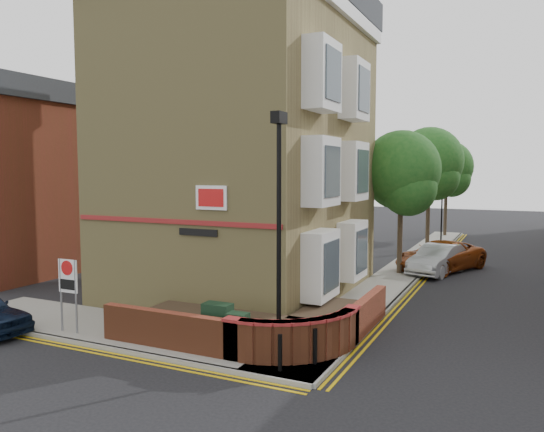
{
  "coord_description": "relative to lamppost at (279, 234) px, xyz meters",
  "views": [
    {
      "loc": [
        7.17,
        -10.94,
        4.98
      ],
      "look_at": [
        0.08,
        4.0,
        3.53
      ],
      "focal_mm": 35.0,
      "sensor_mm": 36.0,
      "label": 1
    }
  ],
  "objects": [
    {
      "name": "ground",
      "position": [
        -1.6,
        -1.2,
        -3.34
      ],
      "size": [
        120.0,
        120.0,
        0.0
      ],
      "primitive_type": "plane",
      "color": "black",
      "rests_on": "ground"
    },
    {
      "name": "pavement_corner",
      "position": [
        -5.1,
        0.3,
        -3.28
      ],
      "size": [
        13.0,
        3.0,
        0.12
      ],
      "primitive_type": "cube",
      "color": "gray",
      "rests_on": "ground"
    },
    {
      "name": "pavement_main",
      "position": [
        0.4,
        14.8,
        -3.28
      ],
      "size": [
        2.0,
        32.0,
        0.12
      ],
      "primitive_type": "cube",
      "color": "gray",
      "rests_on": "ground"
    },
    {
      "name": "kerb_side",
      "position": [
        -5.1,
        -1.2,
        -3.28
      ],
      "size": [
        13.0,
        0.15,
        0.12
      ],
      "primitive_type": "cube",
      "color": "gray",
      "rests_on": "ground"
    },
    {
      "name": "kerb_main_near",
      "position": [
        1.4,
        14.8,
        -3.28
      ],
      "size": [
        0.15,
        32.0,
        0.12
      ],
      "primitive_type": "cube",
      "color": "gray",
      "rests_on": "ground"
    },
    {
      "name": "yellow_lines_side",
      "position": [
        -5.1,
        -1.45,
        -3.34
      ],
      "size": [
        13.0,
        0.28,
        0.01
      ],
      "primitive_type": "cube",
      "color": "gold",
      "rests_on": "ground"
    },
    {
      "name": "yellow_lines_main",
      "position": [
        1.65,
        14.8,
        -3.34
      ],
      "size": [
        0.28,
        32.0,
        0.01
      ],
      "primitive_type": "cube",
      "color": "gold",
      "rests_on": "ground"
    },
    {
      "name": "corner_building",
      "position": [
        -4.44,
        6.8,
        2.88
      ],
      "size": [
        8.95,
        10.4,
        13.6
      ],
      "color": "tan",
      "rests_on": "ground"
    },
    {
      "name": "garden_wall",
      "position": [
        -1.6,
        1.3,
        -3.34
      ],
      "size": [
        6.8,
        6.0,
        1.2
      ],
      "primitive_type": null,
      "color": "brown",
      "rests_on": "ground"
    },
    {
      "name": "lamppost",
      "position": [
        0.0,
        0.0,
        0.0
      ],
      "size": [
        0.25,
        0.5,
        6.3
      ],
      "color": "black",
      "rests_on": "pavement_corner"
    },
    {
      "name": "utility_cabinet_large",
      "position": [
        -1.9,
        0.1,
        -2.62
      ],
      "size": [
        0.8,
        0.45,
        1.2
      ],
      "primitive_type": "cube",
      "color": "black",
      "rests_on": "pavement_corner"
    },
    {
      "name": "utility_cabinet_small",
      "position": [
        -1.1,
        -0.2,
        -2.67
      ],
      "size": [
        0.55,
        0.4,
        1.1
      ],
      "primitive_type": "cube",
      "color": "black",
      "rests_on": "pavement_corner"
    },
    {
      "name": "bollard_near",
      "position": [
        0.4,
        -0.8,
        -2.77
      ],
      "size": [
        0.11,
        0.11,
        0.9
      ],
      "primitive_type": "cylinder",
      "color": "black",
      "rests_on": "pavement_corner"
    },
    {
      "name": "bollard_far",
      "position": [
        1.0,
        -0.0,
        -2.77
      ],
      "size": [
        0.11,
        0.11,
        0.9
      ],
      "primitive_type": "cylinder",
      "color": "black",
      "rests_on": "pavement_corner"
    },
    {
      "name": "zone_sign",
      "position": [
        -6.6,
        -0.7,
        -1.7
      ],
      "size": [
        0.72,
        0.07,
        2.2
      ],
      "color": "slate",
      "rests_on": "pavement_corner"
    },
    {
      "name": "side_building",
      "position": [
        -16.6,
        6.8,
        1.2
      ],
      "size": [
        6.4,
        10.4,
        9.0
      ],
      "color": "brown",
      "rests_on": "ground"
    },
    {
      "name": "tree_near",
      "position": [
        0.4,
        12.85,
        1.36
      ],
      "size": [
        3.64,
        3.65,
        6.7
      ],
      "color": "#382B1E",
      "rests_on": "pavement_main"
    },
    {
      "name": "tree_mid",
      "position": [
        0.4,
        20.85,
        1.85
      ],
      "size": [
        4.03,
        4.03,
        7.42
      ],
      "color": "#382B1E",
      "rests_on": "pavement_main"
    },
    {
      "name": "tree_far",
      "position": [
        0.4,
        28.85,
        1.57
      ],
      "size": [
        3.81,
        3.81,
        7.0
      ],
      "color": "#382B1E",
      "rests_on": "pavement_main"
    },
    {
      "name": "traffic_light_assembly",
      "position": [
        0.8,
        23.8,
        -0.56
      ],
      "size": [
        0.2,
        0.16,
        4.2
      ],
      "color": "black",
      "rests_on": "pavement_main"
    },
    {
      "name": "silver_car_near",
      "position": [
        2.0,
        13.93,
        -2.64
      ],
      "size": [
        2.46,
        4.48,
        1.4
      ],
      "primitive_type": "imported",
      "rotation": [
        0.0,
        0.0,
        -0.24
      ],
      "color": "#A9ADB1",
      "rests_on": "ground"
    },
    {
      "name": "red_car_main",
      "position": [
        2.0,
        14.8,
        -2.62
      ],
      "size": [
        4.31,
        5.76,
        1.46
      ],
      "primitive_type": "imported",
      "rotation": [
        0.0,
        0.0,
        -0.41
      ],
      "color": "#84360E",
      "rests_on": "ground"
    }
  ]
}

